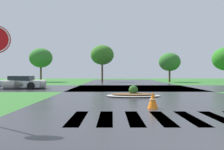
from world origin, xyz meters
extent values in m
cube|color=#2B2B30|center=(0.00, 10.00, 0.00)|extent=(11.42, 80.00, 0.01)
cube|color=#2B2B30|center=(0.00, 20.37, 0.00)|extent=(90.00, 10.28, 0.01)
cube|color=white|center=(-3.15, 4.09, 0.00)|extent=(0.45, 2.85, 0.01)
cube|color=white|center=(-2.25, 4.09, 0.00)|extent=(0.45, 2.85, 0.01)
cube|color=white|center=(-1.35, 4.09, 0.00)|extent=(0.45, 2.85, 0.01)
cube|color=white|center=(-0.45, 4.09, 0.00)|extent=(0.45, 2.85, 0.01)
cube|color=white|center=(0.45, 4.09, 0.00)|extent=(0.45, 2.85, 0.01)
cube|color=white|center=(1.35, 4.09, 0.00)|extent=(0.45, 2.85, 0.01)
ellipsoid|color=#9E9B93|center=(-0.75, 11.60, 0.06)|extent=(3.28, 2.13, 0.12)
ellipsoid|color=brown|center=(-0.75, 11.60, 0.15)|extent=(2.69, 1.75, 0.10)
sphere|color=#2D6023|center=(-0.75, 11.60, 0.40)|extent=(0.56, 0.56, 0.56)
cube|color=#B7B7BF|center=(-10.52, 19.04, 0.45)|extent=(4.46, 1.92, 0.56)
cube|color=#1E232B|center=(-10.19, 19.04, 0.95)|extent=(1.88, 1.67, 0.43)
cylinder|color=black|center=(-12.02, 20.03, 0.32)|extent=(0.64, 0.23, 0.64)
cylinder|color=black|center=(-9.03, 18.05, 0.32)|extent=(0.64, 0.23, 0.64)
cylinder|color=black|center=(-9.00, 19.99, 0.32)|extent=(0.64, 0.23, 0.64)
cylinder|color=#9E9B93|center=(-10.62, 18.36, 0.41)|extent=(1.77, 1.06, 0.82)
cylinder|color=#9E9B93|center=(-9.69, 18.50, 0.41)|extent=(1.77, 1.06, 0.82)
cylinder|color=#9E9B93|center=(-8.75, 18.64, 0.41)|extent=(1.77, 1.06, 0.82)
cone|color=orange|center=(-0.40, 6.31, 0.34)|extent=(0.43, 0.43, 0.68)
torus|color=white|center=(-0.40, 6.31, 0.37)|extent=(0.27, 0.27, 0.04)
cube|color=orange|center=(-0.40, 6.31, 0.01)|extent=(0.36, 0.36, 0.03)
cylinder|color=#4C3823|center=(-13.39, 36.94, 1.27)|extent=(0.28, 0.28, 2.54)
ellipsoid|color=#33752B|center=(-13.39, 36.94, 3.82)|extent=(3.64, 3.64, 3.09)
cylinder|color=#4C3823|center=(-3.58, 36.29, 1.48)|extent=(0.28, 0.28, 2.96)
ellipsoid|color=#346D22|center=(-3.58, 36.29, 4.23)|extent=(3.63, 3.63, 3.08)
cylinder|color=#4C3823|center=(6.76, 35.27, 0.97)|extent=(0.28, 0.28, 1.95)
ellipsoid|color=#306F29|center=(6.76, 35.27, 3.10)|extent=(3.29, 3.29, 2.80)
camera|label=1|loc=(-2.05, -4.09, 1.45)|focal=41.34mm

